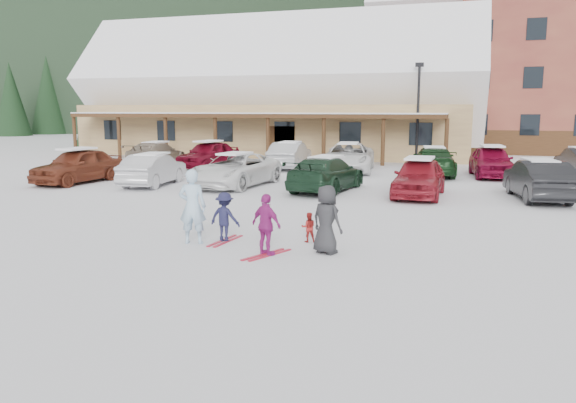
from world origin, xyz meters
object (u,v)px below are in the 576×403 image
(parked_car_1, at_px, (153,170))
(parked_car_10, at_px, (348,157))
(lamp_post, at_px, (418,107))
(parked_car_2, at_px, (235,170))
(parked_car_4, at_px, (419,177))
(toddler_red, at_px, (309,227))
(parked_car_9, at_px, (290,155))
(parked_car_3, at_px, (326,174))
(adult_skier, at_px, (192,206))
(parked_car_5, at_px, (538,180))
(parked_car_0, at_px, (78,166))
(day_lodge, at_px, (277,101))
(child_navy, at_px, (225,217))
(child_magenta, at_px, (266,225))
(bystander_dark, at_px, (326,220))
(parked_car_11, at_px, (434,161))
(parked_car_12, at_px, (491,161))
(parked_car_7, at_px, (156,154))
(parked_car_8, at_px, (208,155))

(parked_car_1, distance_m, parked_car_10, 10.65)
(lamp_post, bearing_deg, parked_car_2, -117.19)
(parked_car_1, bearing_deg, parked_car_4, 175.42)
(toddler_red, bearing_deg, parked_car_10, -102.76)
(parked_car_2, xyz_separation_m, parked_car_9, (0.15, 7.65, 0.03))
(lamp_post, relative_size, parked_car_3, 1.25)
(adult_skier, height_order, parked_car_5, adult_skier)
(parked_car_0, relative_size, parked_car_2, 0.89)
(day_lodge, relative_size, parked_car_4, 6.65)
(parked_car_3, height_order, parked_car_4, parked_car_4)
(parked_car_5, bearing_deg, child_navy, 39.75)
(child_magenta, relative_size, bystander_dark, 0.89)
(child_magenta, distance_m, parked_car_11, 17.49)
(parked_car_12, bearing_deg, day_lodge, 137.06)
(parked_car_0, relative_size, parked_car_7, 0.94)
(child_navy, bearing_deg, parked_car_4, -107.73)
(lamp_post, xyz_separation_m, parked_car_11, (1.36, -6.37, -2.72))
(adult_skier, relative_size, parked_car_8, 0.42)
(parked_car_3, height_order, parked_car_12, parked_car_12)
(child_magenta, height_order, parked_car_5, parked_car_5)
(child_navy, distance_m, parked_car_10, 16.71)
(toddler_red, distance_m, parked_car_7, 20.72)
(child_navy, distance_m, child_magenta, 1.78)
(parked_car_0, bearing_deg, parked_car_4, 8.41)
(parked_car_8, distance_m, parked_car_12, 15.15)
(parked_car_2, bearing_deg, parked_car_8, 129.89)
(parked_car_11, bearing_deg, toddler_red, 75.41)
(parked_car_8, relative_size, parked_car_11, 0.91)
(parked_car_3, xyz_separation_m, parked_car_5, (8.06, 0.17, 0.03))
(lamp_post, height_order, child_navy, lamp_post)
(parked_car_3, bearing_deg, parked_car_9, -55.12)
(bystander_dark, distance_m, parked_car_5, 11.52)
(parked_car_0, relative_size, parked_car_9, 1.01)
(toddler_red, xyz_separation_m, bystander_dark, (0.69, -0.97, 0.42))
(parked_car_5, distance_m, parked_car_11, 7.82)
(parked_car_0, bearing_deg, parked_car_8, 75.01)
(child_magenta, xyz_separation_m, parked_car_11, (2.85, 17.26, -0.00))
(parked_car_12, bearing_deg, parked_car_7, 174.67)
(parked_car_1, relative_size, parked_car_4, 0.97)
(parked_car_8, bearing_deg, parked_car_0, -102.15)
(parked_car_7, bearing_deg, parked_car_8, 174.44)
(bystander_dark, xyz_separation_m, parked_car_10, (-2.89, 17.10, -0.04))
(bystander_dark, bearing_deg, parked_car_10, -55.42)
(parked_car_0, distance_m, parked_car_9, 11.45)
(lamp_post, height_order, parked_car_0, lamp_post)
(adult_skier, distance_m, parked_car_10, 17.14)
(parked_car_11, bearing_deg, parked_car_10, -11.91)
(adult_skier, xyz_separation_m, toddler_red, (2.74, 1.00, -0.56))
(child_navy, xyz_separation_m, parked_car_0, (-11.03, 8.57, 0.15))
(child_magenta, bearing_deg, parked_car_1, -24.28)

